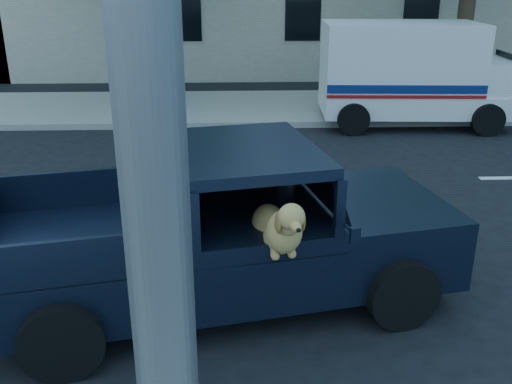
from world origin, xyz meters
TOP-DOWN VIEW (x-y plane):
  - ground at (0.00, 0.00)m, footprint 120.00×120.00m
  - far_sidewalk at (0.00, 9.20)m, footprint 60.00×4.00m
  - lane_stripes at (2.00, 3.40)m, footprint 21.60×0.14m
  - pickup_truck at (-1.54, -0.60)m, footprint 5.41×3.08m
  - mail_truck at (2.99, 7.47)m, footprint 4.62×2.51m

SIDE VIEW (x-z plane):
  - ground at x=0.00m, z-range 0.00..0.00m
  - lane_stripes at x=2.00m, z-range 0.00..0.01m
  - far_sidewalk at x=0.00m, z-range 0.00..0.15m
  - pickup_truck at x=-1.54m, z-range -0.30..1.53m
  - mail_truck at x=2.99m, z-range -0.16..2.31m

